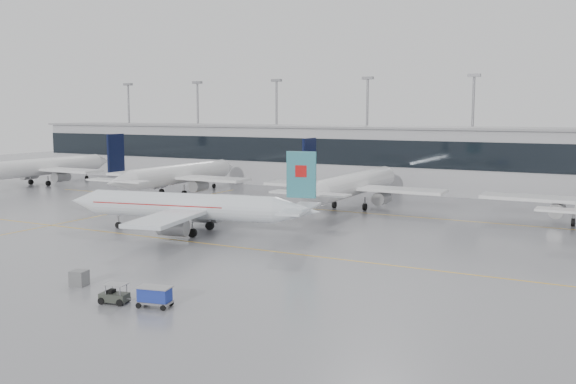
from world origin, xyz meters
The scene contains 15 objects.
ground centered at (0.00, 0.00, 0.00)m, with size 320.00×320.00×0.00m, color gray.
taxi_line_main centered at (0.00, 0.00, 0.01)m, with size 120.00×0.25×0.01m, color gold.
taxi_line_north centered at (0.00, 30.00, 0.01)m, with size 120.00×0.25×0.01m, color gold.
taxi_line_cross centered at (-30.00, 15.00, 0.01)m, with size 0.25×60.00×0.01m, color gold.
terminal centered at (0.00, 62.00, 6.00)m, with size 180.00×15.00×12.00m, color #A6A6AA.
terminal_glass centered at (0.00, 54.45, 7.50)m, with size 180.00×0.20×5.00m, color black.
terminal_roof centered at (0.00, 62.00, 12.20)m, with size 182.00×16.00×0.40m, color gray.
light_masts centered at (0.00, 68.00, 13.34)m, with size 156.40×1.00×22.60m.
air_canada_jet centered at (-9.74, 4.59, 3.34)m, with size 34.36×27.32×10.62m.
parked_jet_a centered at (-70.00, 33.69, 3.71)m, with size 29.64×36.96×11.72m.
parked_jet_b centered at (-35.00, 33.69, 3.71)m, with size 29.64×36.96×11.72m.
parked_jet_c centered at (0.00, 33.69, 3.71)m, with size 29.64×36.96×11.72m.
baggage_tug centered at (2.82, -22.76, 0.57)m, with size 3.42×1.82×1.62m.
baggage_cart centered at (6.34, -22.03, 0.96)m, with size 2.91×1.99×1.65m.
gse_unit centered at (-3.66, -20.26, 0.68)m, with size 1.35×1.25×1.35m, color slate.
Camera 1 is at (38.72, -60.20, 15.28)m, focal length 40.00 mm.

